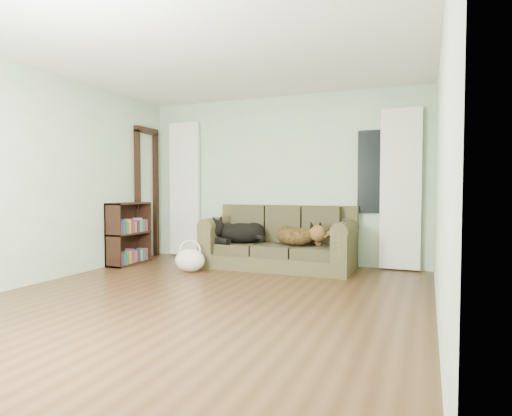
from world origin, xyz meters
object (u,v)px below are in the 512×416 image
at_px(dog_black_lab, 239,234).
at_px(tote_bag, 190,260).
at_px(dog_shepherd, 297,236).
at_px(bookshelf, 129,231).
at_px(sofa, 278,237).

bearing_deg(dog_black_lab, tote_bag, -127.43).
relative_size(dog_black_lab, dog_shepherd, 1.11).
bearing_deg(bookshelf, dog_shepherd, 8.40).
bearing_deg(bookshelf, tote_bag, -11.42).
distance_m(dog_shepherd, bookshelf, 2.58).
bearing_deg(tote_bag, bookshelf, 171.23).
bearing_deg(dog_black_lab, sofa, 4.65).
relative_size(sofa, dog_shepherd, 3.31).
xyz_separation_m(dog_shepherd, tote_bag, (-1.35, -0.68, -0.33)).
distance_m(dog_black_lab, bookshelf, 1.71).
bearing_deg(dog_black_lab, dog_shepherd, -0.92).
bearing_deg(dog_black_lab, bookshelf, -166.33).
bearing_deg(dog_shepherd, sofa, 22.61).
bearing_deg(sofa, dog_shepherd, -9.43).
xyz_separation_m(tote_bag, bookshelf, (-1.18, 0.18, 0.34)).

